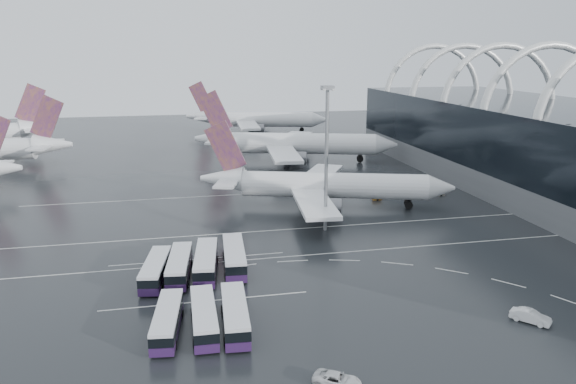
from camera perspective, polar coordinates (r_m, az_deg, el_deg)
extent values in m
plane|color=black|center=(96.73, 5.29, -5.71)|extent=(420.00, 420.00, 0.00)
cube|color=#57585C|center=(142.64, 27.18, 0.56)|extent=(42.00, 160.00, 6.00)
torus|color=silver|center=(143.99, 24.62, 7.04)|extent=(33.80, 1.80, 33.80)
torus|color=silver|center=(159.52, 20.56, 8.02)|extent=(33.80, 1.80, 33.80)
torus|color=silver|center=(175.72, 17.22, 8.79)|extent=(33.80, 1.80, 33.80)
torus|color=silver|center=(192.44, 14.44, 9.40)|extent=(33.80, 1.80, 33.80)
cube|color=silver|center=(94.95, 5.65, -6.11)|extent=(120.00, 0.25, 0.01)
cube|color=silver|center=(107.59, 3.37, -3.58)|extent=(120.00, 0.25, 0.01)
cube|color=silver|center=(133.70, 0.13, 0.02)|extent=(120.00, 0.25, 0.01)
cube|color=silver|center=(77.95, -8.37, -10.92)|extent=(28.00, 0.25, 0.01)
cube|color=silver|center=(92.67, -9.11, -6.75)|extent=(28.00, 0.25, 0.01)
cylinder|color=white|center=(120.15, 4.70, 0.68)|extent=(39.01, 17.13, 5.45)
cone|color=white|center=(122.03, 15.29, 0.42)|extent=(7.03, 6.90, 5.45)
cone|color=white|center=(122.59, -6.72, 1.35)|extent=(10.60, 8.05, 5.45)
cube|color=#481A6F|center=(121.04, -6.38, 4.55)|extent=(8.79, 3.29, 11.55)
cube|color=white|center=(122.21, -5.86, 1.34)|extent=(9.17, 17.39, 0.47)
cube|color=white|center=(109.03, 2.64, -1.01)|extent=(8.88, 24.02, 0.75)
cube|color=white|center=(131.80, 3.14, 1.68)|extent=(17.35, 23.65, 0.75)
cylinder|color=slate|center=(112.56, 4.14, -1.44)|extent=(5.89, 4.61, 3.19)
cylinder|color=slate|center=(128.91, 4.32, 0.60)|extent=(5.89, 4.61, 3.19)
cube|color=black|center=(121.19, 2.89, -1.01)|extent=(12.56, 9.16, 2.07)
cylinder|color=white|center=(169.02, 1.42, 4.95)|extent=(43.52, 18.85, 6.27)
cone|color=white|center=(169.43, 9.93, 4.76)|extent=(8.05, 7.91, 6.27)
cone|color=white|center=(172.58, -7.68, 5.39)|extent=(12.18, 9.18, 6.27)
cube|color=#481A6F|center=(171.30, -7.41, 8.03)|extent=(10.15, 3.69, 13.30)
cube|color=white|center=(172.13, -6.97, 5.39)|extent=(10.39, 20.04, 0.54)
cube|color=white|center=(156.17, -0.47, 3.93)|extent=(9.97, 27.61, 0.87)
cube|color=white|center=(182.73, 0.31, 5.46)|extent=(19.78, 27.30, 0.87)
cylinder|color=slate|center=(159.98, 0.82, 3.47)|extent=(6.77, 5.27, 3.68)
cylinder|color=slate|center=(179.10, 1.25, 4.64)|extent=(6.77, 5.27, 3.68)
cube|color=black|center=(170.08, -0.05, 3.53)|extent=(14.44, 10.44, 2.38)
cylinder|color=white|center=(229.73, -2.66, 7.39)|extent=(40.89, 16.64, 6.08)
cone|color=white|center=(228.64, 3.26, 7.35)|extent=(7.67, 7.52, 6.08)
cone|color=white|center=(233.51, -8.99, 7.60)|extent=(11.71, 8.63, 6.08)
cube|color=#481A6F|center=(232.53, -8.81, 9.50)|extent=(9.90, 3.28, 12.88)
cube|color=white|center=(233.08, -8.48, 7.61)|extent=(9.54, 19.43, 0.52)
cube|color=white|center=(217.36, -4.11, 6.80)|extent=(8.85, 26.58, 0.84)
cube|color=white|center=(243.17, -3.35, 7.62)|extent=(18.54, 26.64, 0.84)
cylinder|color=slate|center=(220.86, -3.17, 6.44)|extent=(6.50, 4.96, 3.56)
cylinder|color=slate|center=(239.46, -2.69, 7.07)|extent=(6.50, 4.96, 3.56)
cube|color=black|center=(230.72, -3.69, 6.35)|extent=(13.90, 9.79, 2.31)
cone|color=white|center=(147.60, -27.24, 2.18)|extent=(10.42, 6.71, 5.73)
cone|color=white|center=(175.11, -22.72, 4.47)|extent=(11.23, 7.45, 6.10)
cube|color=#481A6F|center=(174.43, -23.29, 6.97)|extent=(10.12, 1.99, 12.92)
cube|color=white|center=(175.78, -23.37, 4.44)|extent=(7.23, 19.38, 0.53)
cone|color=white|center=(212.50, -24.18, 5.99)|extent=(12.66, 9.72, 6.48)
cube|color=#481A6F|center=(211.50, -24.71, 8.17)|extent=(10.41, 4.09, 13.74)
cube|color=white|center=(212.24, -24.78, 5.92)|extent=(11.21, 20.66, 0.56)
cube|color=#301440|center=(85.47, -13.26, -8.18)|extent=(4.80, 12.99, 1.08)
cube|color=black|center=(85.04, -13.31, -7.45)|extent=(4.82, 12.75, 1.27)
cube|color=silver|center=(84.73, -13.34, -6.92)|extent=(4.80, 12.99, 0.44)
cylinder|color=black|center=(81.71, -12.77, -9.53)|extent=(0.49, 1.02, 0.98)
cylinder|color=black|center=(82.20, -14.67, -9.50)|extent=(0.49, 1.02, 0.98)
cylinder|color=black|center=(89.11, -11.94, -7.43)|extent=(0.49, 1.02, 0.98)
cylinder|color=black|center=(89.57, -13.68, -7.42)|extent=(0.49, 1.02, 0.98)
cube|color=#301440|center=(86.05, -10.95, -7.88)|extent=(4.46, 13.33, 1.11)
cube|color=black|center=(85.61, -10.99, -7.13)|extent=(4.48, 13.08, 1.31)
cube|color=silver|center=(85.30, -11.02, -6.58)|extent=(4.46, 13.33, 0.45)
cylinder|color=black|center=(82.23, -10.22, -9.23)|extent=(0.47, 1.04, 1.01)
cylinder|color=black|center=(82.53, -12.18, -9.24)|extent=(0.47, 1.04, 1.01)
cylinder|color=black|center=(89.95, -9.81, -7.10)|extent=(0.47, 1.04, 1.01)
cylinder|color=black|center=(90.22, -11.59, -7.12)|extent=(0.47, 1.04, 1.01)
cube|color=#301440|center=(86.61, -8.32, -7.58)|extent=(4.71, 13.99, 1.16)
cube|color=black|center=(86.15, -8.35, -6.80)|extent=(4.73, 13.72, 1.37)
cube|color=silver|center=(85.83, -8.37, -6.23)|extent=(4.71, 13.99, 0.47)
cylinder|color=black|center=(82.65, -7.42, -8.97)|extent=(0.49, 1.09, 1.05)
cylinder|color=black|center=(82.83, -9.48, -9.00)|extent=(0.49, 1.09, 1.05)
cylinder|color=black|center=(90.78, -7.24, -6.78)|extent=(0.49, 1.09, 1.05)
cylinder|color=black|center=(90.94, -9.11, -6.81)|extent=(0.49, 1.09, 1.05)
cube|color=#301440|center=(88.11, -5.48, -7.10)|extent=(4.12, 14.07, 1.17)
cube|color=black|center=(87.66, -5.50, -6.32)|extent=(4.16, 13.80, 1.39)
cube|color=silver|center=(87.33, -5.51, -5.74)|extent=(4.12, 14.07, 0.48)
cylinder|color=black|center=(84.23, -4.31, -8.42)|extent=(0.45, 1.09, 1.07)
cylinder|color=black|center=(84.12, -6.35, -8.50)|extent=(0.45, 1.09, 1.07)
cylinder|color=black|center=(92.47, -4.68, -6.31)|extent=(0.45, 1.09, 1.07)
cylinder|color=black|center=(92.37, -6.53, -6.38)|extent=(0.45, 1.09, 1.07)
cube|color=#301440|center=(70.47, -12.13, -13.21)|extent=(4.19, 12.44, 1.03)
cube|color=black|center=(69.96, -12.18, -12.39)|extent=(4.22, 12.21, 1.22)
cube|color=silver|center=(69.60, -12.22, -11.79)|extent=(4.19, 12.44, 0.42)
cylinder|color=black|center=(67.08, -11.35, -15.03)|extent=(0.44, 0.97, 0.94)
cylinder|color=black|center=(67.42, -13.64, -15.01)|extent=(0.44, 0.97, 0.94)
cylinder|color=black|center=(73.96, -10.74, -12.08)|extent=(0.44, 0.97, 0.94)
cylinder|color=black|center=(74.26, -12.79, -12.08)|extent=(0.44, 0.97, 0.94)
cube|color=#301440|center=(70.43, -8.51, -13.03)|extent=(3.06, 12.65, 1.07)
cube|color=black|center=(69.90, -8.54, -12.18)|extent=(3.11, 12.40, 1.26)
cube|color=silver|center=(69.53, -8.57, -11.55)|extent=(3.06, 12.65, 0.44)
cylinder|color=black|center=(67.11, -7.12, -14.82)|extent=(0.36, 0.98, 0.97)
cylinder|color=black|center=(67.03, -9.50, -14.95)|extent=(0.36, 0.98, 0.97)
cylinder|color=black|center=(74.25, -7.60, -11.82)|extent=(0.36, 0.98, 0.97)
cylinder|color=black|center=(74.18, -9.72, -11.93)|extent=(0.36, 0.98, 0.97)
cube|color=#301440|center=(70.48, -5.40, -12.88)|extent=(3.75, 13.14, 1.10)
cube|color=black|center=(69.94, -5.42, -12.01)|extent=(3.79, 12.89, 1.30)
cube|color=silver|center=(69.55, -5.44, -11.36)|extent=(3.75, 13.14, 0.45)
cylinder|color=black|center=(67.08, -3.95, -14.74)|extent=(0.41, 1.02, 1.00)
cylinder|color=black|center=(66.96, -6.40, -14.85)|extent=(0.41, 1.02, 1.00)
cylinder|color=black|center=(74.43, -4.49, -11.65)|extent=(0.41, 1.02, 1.00)
cylinder|color=black|center=(74.32, -6.67, -11.75)|extent=(0.41, 1.02, 1.00)
imported|color=silver|center=(59.82, 5.02, -18.48)|extent=(5.38, 4.64, 1.37)
imported|color=silver|center=(77.53, 23.41, -11.52)|extent=(4.42, 4.74, 1.59)
cylinder|color=gray|center=(102.68, 3.91, 3.07)|extent=(0.65, 0.65, 26.13)
cube|color=gray|center=(100.93, 4.04, 10.52)|extent=(2.05, 2.05, 0.75)
cube|color=silver|center=(100.95, 4.04, 10.37)|extent=(1.87, 1.87, 0.37)
cube|color=slate|center=(135.68, 10.64, 0.22)|extent=(2.00, 1.18, 1.09)
cube|color=slate|center=(134.74, 15.20, -0.15)|extent=(1.94, 1.15, 1.06)
cube|color=#B36C17|center=(128.08, 9.02, -0.57)|extent=(1.90, 1.12, 1.03)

